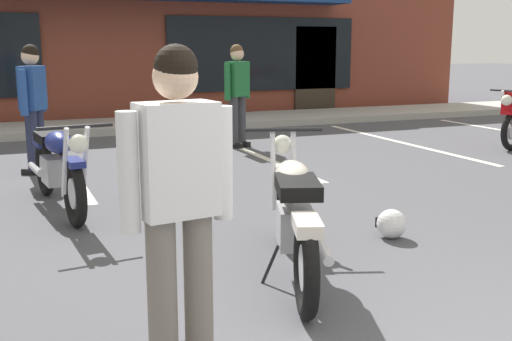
% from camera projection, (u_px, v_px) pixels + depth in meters
% --- Properties ---
extents(ground_plane, '(80.00, 80.00, 0.00)m').
position_uv_depth(ground_plane, '(260.00, 222.00, 6.04)').
color(ground_plane, '#47474C').
extents(sidewalk_kerb, '(22.00, 1.80, 0.14)m').
position_uv_depth(sidewalk_kerb, '(120.00, 126.00, 12.61)').
color(sidewalk_kerb, '#A8A59E').
rests_on(sidewalk_kerb, ground_plane).
extents(brick_storefront_building, '(18.35, 5.95, 3.47)m').
position_uv_depth(brick_storefront_building, '(89.00, 42.00, 15.70)').
color(brick_storefront_building, brown).
rests_on(brick_storefront_building, ground_plane).
extents(painted_stall_lines, '(14.09, 4.80, 0.01)m').
position_uv_depth(painted_stall_lines, '(165.00, 159.00, 9.36)').
color(painted_stall_lines, silver).
rests_on(painted_stall_lines, ground_plane).
extents(motorcycle_foreground_classic, '(1.02, 2.03, 0.98)m').
position_uv_depth(motorcycle_foreground_classic, '(294.00, 214.00, 4.57)').
color(motorcycle_foreground_classic, black).
rests_on(motorcycle_foreground_classic, ground_plane).
extents(motorcycle_black_cruiser, '(0.68, 2.11, 0.98)m').
position_uv_depth(motorcycle_black_cruiser, '(58.00, 166.00, 6.37)').
color(motorcycle_black_cruiser, black).
rests_on(motorcycle_black_cruiser, ground_plane).
extents(person_in_black_shirt, '(0.40, 0.57, 1.68)m').
position_uv_depth(person_in_black_shirt, '(33.00, 101.00, 8.13)').
color(person_in_black_shirt, black).
rests_on(person_in_black_shirt, ground_plane).
extents(person_by_back_row, '(0.57, 0.41, 1.68)m').
position_uv_depth(person_by_back_row, '(237.00, 89.00, 10.27)').
color(person_by_back_row, black).
rests_on(person_by_back_row, ground_plane).
extents(person_near_building, '(0.61, 0.32, 1.68)m').
position_uv_depth(person_near_building, '(178.00, 193.00, 3.09)').
color(person_near_building, black).
rests_on(person_near_building, ground_plane).
extents(helmet_on_pavement, '(0.26, 0.26, 0.26)m').
position_uv_depth(helmet_on_pavement, '(391.00, 224.00, 5.50)').
color(helmet_on_pavement, silver).
rests_on(helmet_on_pavement, ground_plane).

